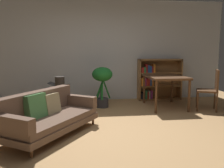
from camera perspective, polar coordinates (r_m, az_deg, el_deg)
ground_plane at (r=4.15m, az=0.61°, el=-11.34°), size 8.16×8.16×0.00m
back_wall_panel at (r=6.59m, az=-2.58°, el=7.95°), size 6.80×0.10×2.70m
fabric_couch at (r=4.11m, az=-15.28°, el=-7.04°), size 1.59×1.86×0.70m
media_console at (r=5.51m, az=-12.07°, el=-3.60°), size 0.37×1.03×0.54m
open_laptop at (r=5.67m, az=-12.67°, el=-0.26°), size 0.42×0.37×0.09m
desk_speaker at (r=5.16m, az=-12.32°, el=0.20°), size 0.20×0.20×0.28m
potted_floor_plant at (r=5.71m, az=-2.33°, el=0.99°), size 0.49×0.49×0.97m
dining_table at (r=5.84m, az=12.55°, el=1.11°), size 0.85×1.12×0.77m
dining_chair_near at (r=5.88m, az=22.46°, el=-0.86°), size 0.56×0.56×0.94m
bookshelf at (r=6.76m, az=10.44°, el=1.03°), size 1.20×0.30×1.12m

